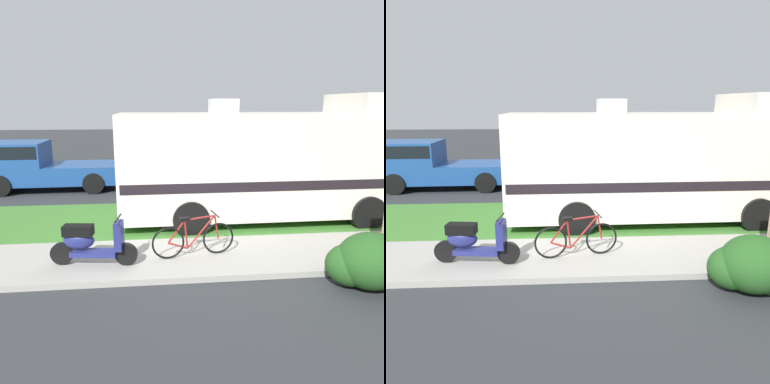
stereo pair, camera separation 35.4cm
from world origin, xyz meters
The scene contains 9 objects.
ground_plane centered at (0.00, 0.00, 0.00)m, with size 80.00×80.00×0.00m, color #2D3033.
sidewalk centered at (0.00, -1.20, 0.06)m, with size 24.00×2.00×0.12m.
grass_strip centered at (0.00, 1.50, 0.04)m, with size 24.00×3.40×0.08m.
motorhome_rv centered at (2.66, 1.36, 1.63)m, with size 7.82×2.62×3.44m.
scooter centered at (-1.71, -1.45, 0.58)m, with size 1.70×0.53×0.97m.
bicycle centered at (0.32, -1.25, 0.50)m, with size 1.71×0.52×0.89m.
pickup_truck_near centered at (-4.86, 5.84, 0.96)m, with size 5.37×2.24×1.81m.
pickup_truck_far centered at (1.78, 9.16, 0.97)m, with size 5.33×2.53×1.83m.
bush_by_porch centered at (3.24, -2.69, 0.47)m, with size 1.41×1.06×1.00m.
Camera 2 is at (-0.08, -8.22, 3.17)m, focal length 34.06 mm.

